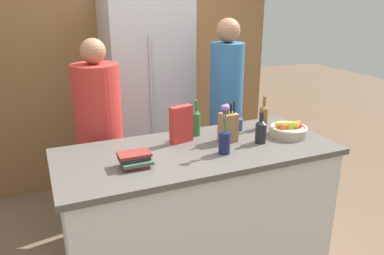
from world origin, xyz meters
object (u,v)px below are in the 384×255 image
(cereal_box, at_px, (181,124))
(person_in_blue, at_px, (226,105))
(knife_block, at_px, (228,127))
(flower_vase, at_px, (225,137))
(fruit_bowl, at_px, (289,130))
(bottle_oil, at_px, (196,122))
(book_stack, at_px, (135,160))
(bottle_wine, at_px, (264,116))
(person_at_sink, at_px, (100,131))
(refrigerator, at_px, (148,97))
(coffee_mug, at_px, (237,125))
(bottle_vinegar, at_px, (261,131))

(cereal_box, distance_m, person_in_blue, 0.80)
(knife_block, xyz_separation_m, flower_vase, (-0.13, -0.19, 0.01))
(fruit_bowl, xyz_separation_m, bottle_oil, (-0.62, 0.28, 0.06))
(book_stack, relative_size, bottle_wine, 0.76)
(knife_block, xyz_separation_m, bottle_oil, (-0.16, 0.19, 0.00))
(bottle_wine, distance_m, person_at_sink, 1.28)
(fruit_bowl, height_order, person_in_blue, person_in_blue)
(refrigerator, distance_m, fruit_bowl, 1.51)
(bottle_oil, relative_size, bottle_wine, 1.04)
(person_at_sink, bearing_deg, fruit_bowl, -51.60)
(refrigerator, distance_m, book_stack, 1.51)
(cereal_box, height_order, person_at_sink, person_at_sink)
(fruit_bowl, distance_m, knife_block, 0.48)
(book_stack, bearing_deg, flower_vase, -3.37)
(bottle_wine, bearing_deg, flower_vase, -147.58)
(refrigerator, distance_m, person_at_sink, 0.89)
(refrigerator, bearing_deg, coffee_mug, -71.11)
(refrigerator, bearing_deg, cereal_box, -95.27)
(flower_vase, relative_size, bottle_wine, 1.30)
(cereal_box, relative_size, bottle_wine, 1.02)
(flower_vase, xyz_separation_m, bottle_vinegar, (0.32, 0.07, -0.02))
(fruit_bowl, relative_size, person_in_blue, 0.16)
(coffee_mug, distance_m, person_at_sink, 1.06)
(book_stack, bearing_deg, bottle_vinegar, 2.33)
(bottle_wine, bearing_deg, person_in_blue, 98.83)
(book_stack, bearing_deg, bottle_oil, 32.24)
(cereal_box, xyz_separation_m, coffee_mug, (0.48, 0.06, -0.08))
(fruit_bowl, xyz_separation_m, bottle_wine, (-0.08, 0.22, 0.05))
(book_stack, height_order, person_in_blue, person_in_blue)
(bottle_oil, bearing_deg, knife_block, -50.42)
(flower_vase, bearing_deg, fruit_bowl, 10.56)
(bottle_vinegar, bearing_deg, refrigerator, 106.00)
(cereal_box, bearing_deg, bottle_vinegar, -24.69)
(fruit_bowl, xyz_separation_m, bottle_vinegar, (-0.27, -0.04, 0.04))
(refrigerator, relative_size, cereal_box, 7.31)
(flower_vase, xyz_separation_m, coffee_mug, (0.30, 0.36, -0.07))
(refrigerator, xyz_separation_m, knife_block, (0.20, -1.27, 0.07))
(bottle_wine, bearing_deg, bottle_vinegar, -126.67)
(refrigerator, bearing_deg, person_in_blue, -52.03)
(coffee_mug, xyz_separation_m, person_in_blue, (0.14, 0.44, 0.03))
(coffee_mug, distance_m, bottle_vinegar, 0.29)
(coffee_mug, relative_size, book_stack, 0.60)
(cereal_box, bearing_deg, fruit_bowl, -13.94)
(refrigerator, distance_m, bottle_oil, 1.08)
(flower_vase, xyz_separation_m, person_at_sink, (-0.67, 0.80, -0.13))
(knife_block, xyz_separation_m, bottle_vinegar, (0.19, -0.12, -0.02))
(refrigerator, height_order, flower_vase, refrigerator)
(bottle_oil, distance_m, person_in_blue, 0.63)
(fruit_bowl, bearing_deg, coffee_mug, 139.61)
(refrigerator, xyz_separation_m, flower_vase, (0.07, -1.46, 0.07))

